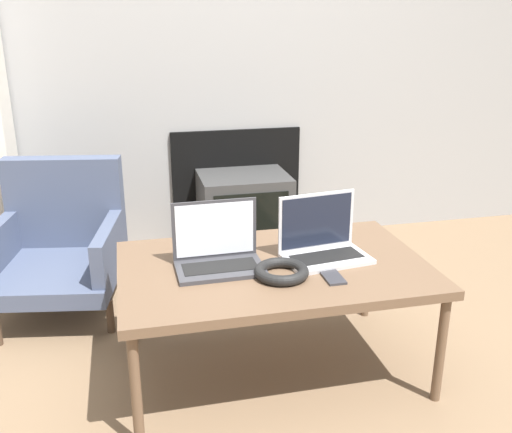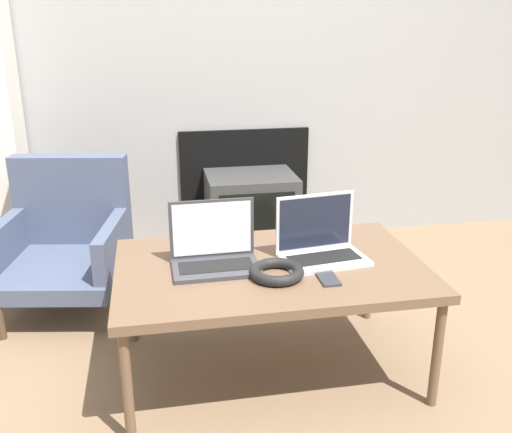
# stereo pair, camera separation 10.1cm
# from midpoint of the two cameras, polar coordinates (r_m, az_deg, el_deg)

# --- Properties ---
(ground_plane) EXTENTS (14.00, 14.00, 0.00)m
(ground_plane) POSITION_cam_midpoint_polar(r_m,az_deg,el_deg) (2.23, 1.96, -18.37)
(ground_plane) COLOR #7A6047
(wall_back) EXTENTS (7.00, 0.08, 2.60)m
(wall_back) POSITION_cam_midpoint_polar(r_m,az_deg,el_deg) (3.48, -5.55, 17.95)
(wall_back) COLOR #999999
(wall_back) RESTS_ON ground_plane
(table) EXTENTS (1.17, 0.74, 0.47)m
(table) POSITION_cam_midpoint_polar(r_m,az_deg,el_deg) (2.21, 0.45, -5.61)
(table) COLOR brown
(table) RESTS_ON ground_plane
(laptop_left) EXTENTS (0.33, 0.21, 0.25)m
(laptop_left) POSITION_cam_midpoint_polar(r_m,az_deg,el_deg) (2.16, -5.18, -3.55)
(laptop_left) COLOR #38383D
(laptop_left) RESTS_ON table
(laptop_right) EXTENTS (0.35, 0.24, 0.25)m
(laptop_right) POSITION_cam_midpoint_polar(r_m,az_deg,el_deg) (2.25, 5.37, -2.62)
(laptop_right) COLOR silver
(laptop_right) RESTS_ON table
(headphones) EXTENTS (0.20, 0.20, 0.04)m
(headphones) POSITION_cam_midpoint_polar(r_m,az_deg,el_deg) (2.09, 1.13, -5.53)
(headphones) COLOR black
(headphones) RESTS_ON table
(phone) EXTENTS (0.07, 0.14, 0.01)m
(phone) POSITION_cam_midpoint_polar(r_m,az_deg,el_deg) (2.10, 6.23, -5.97)
(phone) COLOR #333338
(phone) RESTS_ON table
(tv) EXTENTS (0.52, 0.42, 0.49)m
(tv) POSITION_cam_midpoint_polar(r_m,az_deg,el_deg) (3.43, -2.05, 0.26)
(tv) COLOR #383838
(tv) RESTS_ON ground_plane
(armchair) EXTENTS (0.68, 0.73, 0.70)m
(armchair) POSITION_cam_midpoint_polar(r_m,az_deg,el_deg) (2.97, -19.97, -2.22)
(armchair) COLOR #47516B
(armchair) RESTS_ON ground_plane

